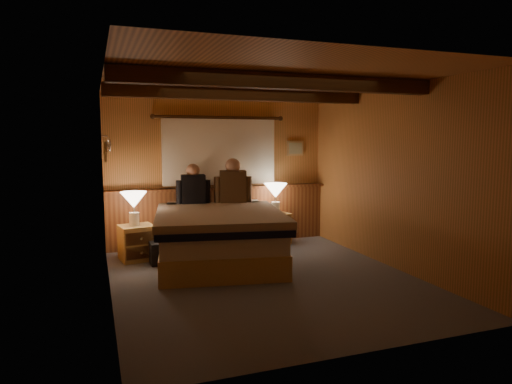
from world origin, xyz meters
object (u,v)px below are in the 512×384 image
lamp_left (134,202)px  person_left (193,187)px  bed (219,235)px  lamp_right (276,192)px  nightstand_right (274,228)px  nightstand_left (137,243)px  duffel_bag (168,252)px  person_right (233,184)px

lamp_left → person_left: (0.91, 0.27, 0.15)m
bed → lamp_right: bearing=45.2°
nightstand_right → person_left: size_ratio=0.83×
nightstand_left → lamp_left: (-0.03, 0.02, 0.58)m
nightstand_right → duffel_bag: nightstand_right is taller
bed → person_left: person_left is taller
lamp_left → lamp_right: lamp_right is taller
nightstand_left → duffel_bag: nightstand_left is taller
lamp_right → nightstand_right: bearing=122.5°
nightstand_right → lamp_right: (0.02, -0.03, 0.60)m
person_left → lamp_left: bearing=-158.2°
lamp_right → person_right: (-0.76, -0.13, 0.17)m
nightstand_right → lamp_left: (-2.25, -0.32, 0.58)m
nightstand_left → nightstand_right: (2.23, 0.34, -0.00)m
lamp_left → person_right: person_right is taller
nightstand_right → person_left: (-1.35, -0.05, 0.73)m
person_right → duffel_bag: size_ratio=1.41×
person_right → duffel_bag: 1.47m
bed → person_right: 1.04m
nightstand_left → lamp_right: (2.24, 0.32, 0.60)m
nightstand_left → nightstand_right: 2.25m
nightstand_right → lamp_right: bearing=-69.5°
lamp_right → duffel_bag: 2.07m
lamp_right → person_right: 0.79m
lamp_left → person_left: size_ratio=0.75×
nightstand_right → duffel_bag: bearing=-172.8°
bed → nightstand_left: bearing=163.9°
bed → lamp_left: lamp_left is taller
person_left → nightstand_right: bearing=7.6°
nightstand_right → person_right: person_right is taller
nightstand_left → person_left: size_ratio=0.82×
nightstand_right → nightstand_left: bearing=176.7°
bed → duffel_bag: bed is taller
person_left → nightstand_left: bearing=-156.6°
lamp_right → person_left: size_ratio=0.78×
person_left → duffel_bag: 1.12m
bed → nightstand_right: 1.46m
nightstand_left → lamp_left: bearing=133.7°
bed → nightstand_right: bearing=46.4°
bed → nightstand_right: (1.17, 0.86, -0.13)m
person_right → lamp_right: bearing=21.3°
duffel_bag → person_left: bearing=49.2°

